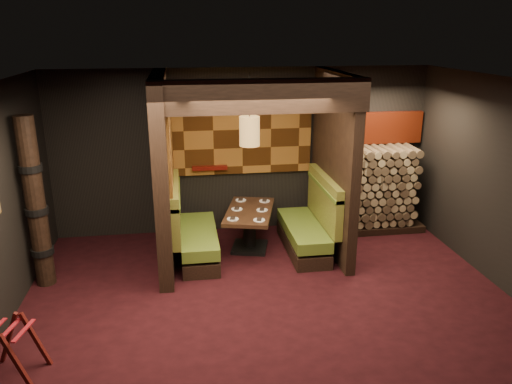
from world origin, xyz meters
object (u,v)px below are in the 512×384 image
at_px(totem_column, 36,205).
at_px(dining_table, 249,223).
at_px(pendant_lamp, 250,131).
at_px(firewood_stack, 375,189).
at_px(booth_bench_left, 192,233).
at_px(luggage_rack, 12,348).
at_px(booth_bench_right, 310,227).

bearing_deg(totem_column, dining_table, 13.20).
height_order(pendant_lamp, firewood_stack, pendant_lamp).
relative_size(booth_bench_left, dining_table, 1.12).
bearing_deg(dining_table, firewood_stack, 13.17).
bearing_deg(booth_bench_left, luggage_rack, -126.63).
xyz_separation_m(booth_bench_right, totem_column, (-3.98, -0.55, 0.79)).
bearing_deg(luggage_rack, totem_column, 94.77).
distance_m(booth_bench_right, firewood_stack, 1.56).
bearing_deg(luggage_rack, dining_table, 43.86).
bearing_deg(firewood_stack, luggage_rack, -147.58).
height_order(pendant_lamp, luggage_rack, pendant_lamp).
bearing_deg(booth_bench_left, pendant_lamp, 6.63).
height_order(booth_bench_left, booth_bench_right, same).
xyz_separation_m(booth_bench_left, dining_table, (0.93, 0.16, 0.05)).
relative_size(totem_column, firewood_stack, 1.39).
distance_m(pendant_lamp, luggage_rack, 4.25).
xyz_separation_m(dining_table, totem_column, (-3.02, -0.71, 0.74)).
distance_m(dining_table, firewood_stack, 2.40).
relative_size(luggage_rack, firewood_stack, 0.40).
distance_m(dining_table, luggage_rack, 3.96).
bearing_deg(booth_bench_right, booth_bench_left, 180.00).
xyz_separation_m(pendant_lamp, firewood_stack, (2.31, 0.59, -1.22)).
xyz_separation_m(pendant_lamp, totem_column, (-3.02, -0.66, -0.79)).
xyz_separation_m(booth_bench_right, luggage_rack, (-3.81, -2.58, -0.07)).
relative_size(booth_bench_left, pendant_lamp, 1.45).
height_order(dining_table, luggage_rack, dining_table).
relative_size(booth_bench_left, booth_bench_right, 1.00).
bearing_deg(firewood_stack, dining_table, -166.83).
bearing_deg(pendant_lamp, firewood_stack, 14.34).
bearing_deg(booth_bench_right, luggage_rack, -145.90).
relative_size(booth_bench_right, firewood_stack, 0.92).
relative_size(pendant_lamp, luggage_rack, 1.59).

